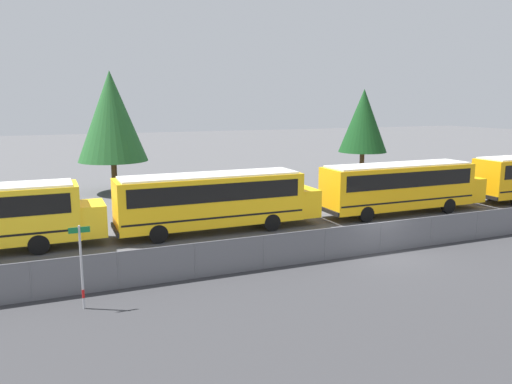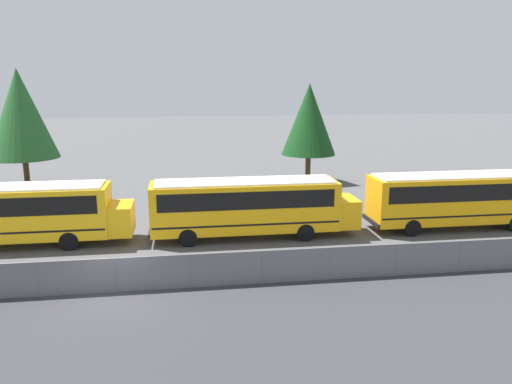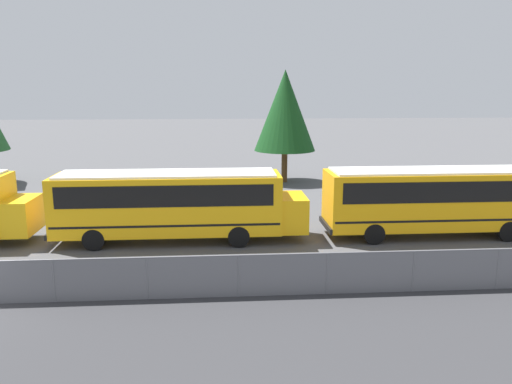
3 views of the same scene
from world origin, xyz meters
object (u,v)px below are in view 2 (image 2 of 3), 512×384
object	(u,v)px
school_bus_5	(460,196)
tree_2	(309,119)
school_bus_4	(249,204)
school_bus_3	(13,211)
tree_0	(20,114)

from	to	relation	value
school_bus_5	tree_2	distance (m)	15.81
school_bus_4	school_bus_5	bearing A→B (deg)	-0.10
school_bus_3	tree_0	distance (m)	15.58
school_bus_3	tree_0	bearing A→B (deg)	103.67
tree_0	tree_2	xyz separation A→B (m)	(22.89, -0.54, -0.65)
school_bus_5	tree_2	world-z (taller)	tree_2
school_bus_4	tree_2	size ratio (longest dim) A/B	1.39
tree_2	school_bus_3	bearing A→B (deg)	-143.97
school_bus_5	tree_2	xyz separation A→B (m)	(-5.51, 14.42, 3.42)
school_bus_5	tree_0	bearing A→B (deg)	152.22
tree_2	tree_0	bearing A→B (deg)	178.65
tree_0	tree_2	size ratio (longest dim) A/B	1.14
school_bus_3	tree_2	xyz separation A→B (m)	(19.34, 14.07, 3.42)
school_bus_3	tree_0	xyz separation A→B (m)	(-3.55, 14.61, 4.07)
school_bus_3	tree_0	size ratio (longest dim) A/B	1.22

